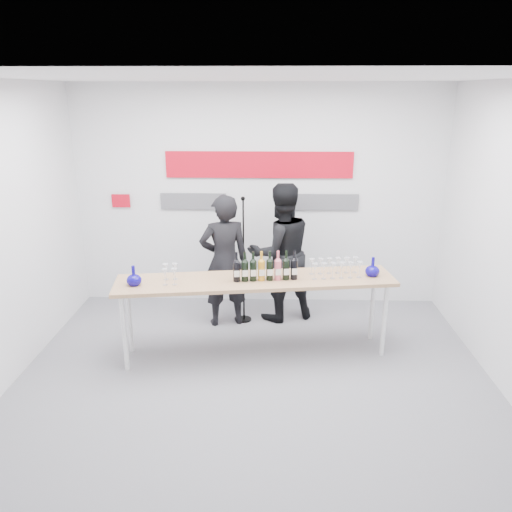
# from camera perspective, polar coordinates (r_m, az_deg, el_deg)

# --- Properties ---
(ground) EXTENTS (5.00, 5.00, 0.00)m
(ground) POSITION_cam_1_polar(r_m,az_deg,el_deg) (5.52, -0.20, -13.13)
(ground) COLOR slate
(ground) RESTS_ON ground
(back_wall) EXTENTS (5.00, 0.04, 3.00)m
(back_wall) POSITION_cam_1_polar(r_m,az_deg,el_deg) (6.85, 0.36, 6.69)
(back_wall) COLOR silver
(back_wall) RESTS_ON ground
(signage) EXTENTS (3.38, 0.02, 0.79)m
(signage) POSITION_cam_1_polar(r_m,az_deg,el_deg) (6.77, -0.12, 9.18)
(signage) COLOR red
(signage) RESTS_ON back_wall
(tasting_table) EXTENTS (3.12, 1.03, 0.92)m
(tasting_table) POSITION_cam_1_polar(r_m,az_deg,el_deg) (5.51, -0.03, -3.30)
(tasting_table) COLOR tan
(tasting_table) RESTS_ON ground
(wine_bottles) EXTENTS (0.71, 0.17, 0.33)m
(wine_bottles) POSITION_cam_1_polar(r_m,az_deg,el_deg) (5.39, 1.10, -1.14)
(wine_bottles) COLOR black
(wine_bottles) RESTS_ON tasting_table
(decanter_left) EXTENTS (0.16, 0.16, 0.21)m
(decanter_left) POSITION_cam_1_polar(r_m,az_deg,el_deg) (5.44, -13.80, -2.16)
(decanter_left) COLOR #0E067D
(decanter_left) RESTS_ON tasting_table
(decanter_right) EXTENTS (0.16, 0.16, 0.21)m
(decanter_right) POSITION_cam_1_polar(r_m,az_deg,el_deg) (5.69, 13.19, -1.19)
(decanter_right) COLOR #0E067D
(decanter_right) RESTS_ON tasting_table
(glasses_left) EXTENTS (0.19, 0.24, 0.18)m
(glasses_left) POSITION_cam_1_polar(r_m,az_deg,el_deg) (5.44, -9.80, -2.05)
(glasses_left) COLOR silver
(glasses_left) RESTS_ON tasting_table
(glasses_right) EXTENTS (0.58, 0.29, 0.18)m
(glasses_right) POSITION_cam_1_polar(r_m,az_deg,el_deg) (5.62, 9.06, -1.37)
(glasses_right) COLOR silver
(glasses_right) RESTS_ON tasting_table
(presenter_left) EXTENTS (0.71, 0.56, 1.70)m
(presenter_left) POSITION_cam_1_polar(r_m,az_deg,el_deg) (6.27, -3.64, -0.59)
(presenter_left) COLOR black
(presenter_left) RESTS_ON ground
(presenter_right) EXTENTS (1.06, 0.95, 1.81)m
(presenter_right) POSITION_cam_1_polar(r_m,az_deg,el_deg) (6.43, 2.83, 0.39)
(presenter_right) COLOR black
(presenter_right) RESTS_ON ground
(mic_stand) EXTENTS (0.19, 0.19, 1.67)m
(mic_stand) POSITION_cam_1_polar(r_m,az_deg,el_deg) (6.45, -1.41, -3.26)
(mic_stand) COLOR black
(mic_stand) RESTS_ON ground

